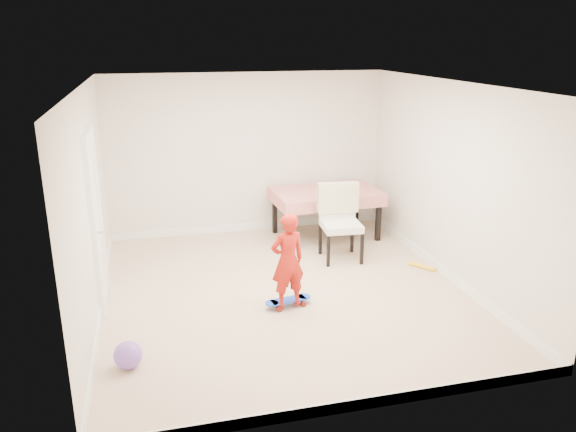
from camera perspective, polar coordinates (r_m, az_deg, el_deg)
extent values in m
plane|color=tan|center=(7.27, -0.38, -7.68)|extent=(5.00, 5.00, 0.00)
cube|color=white|center=(6.59, -0.43, 13.04)|extent=(4.50, 5.00, 0.04)
cube|color=silver|center=(9.18, -4.10, 6.26)|extent=(4.50, 0.04, 2.60)
cube|color=silver|center=(4.57, 7.02, -5.86)|extent=(4.50, 0.04, 2.60)
cube|color=silver|center=(6.67, -19.37, 0.87)|extent=(0.04, 5.00, 2.60)
cube|color=silver|center=(7.64, 16.10, 3.25)|extent=(0.04, 5.00, 2.60)
cube|color=white|center=(7.03, -18.90, -0.58)|extent=(0.11, 0.94, 2.11)
cube|color=white|center=(9.51, -3.95, -1.07)|extent=(4.50, 0.02, 0.12)
cube|color=white|center=(5.19, 6.52, -18.56)|extent=(4.50, 0.02, 0.12)
cube|color=white|center=(7.11, -18.43, -8.75)|extent=(0.02, 5.00, 0.12)
cube|color=white|center=(8.03, 15.41, -5.34)|extent=(0.02, 5.00, 0.12)
imported|color=#B41B12|center=(6.61, -0.04, -4.85)|extent=(0.47, 0.36, 1.16)
sphere|color=#8053C7|center=(5.89, -15.95, -13.43)|extent=(0.28, 0.28, 0.28)
cylinder|color=yellow|center=(8.17, 13.43, -4.99)|extent=(0.29, 0.36, 0.06)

